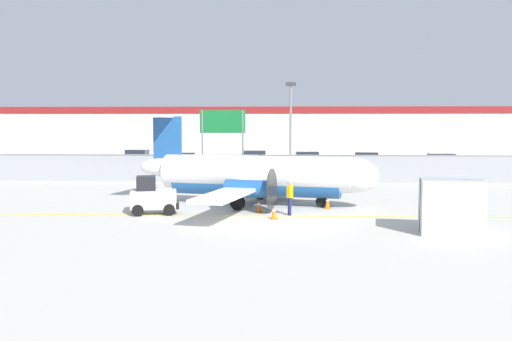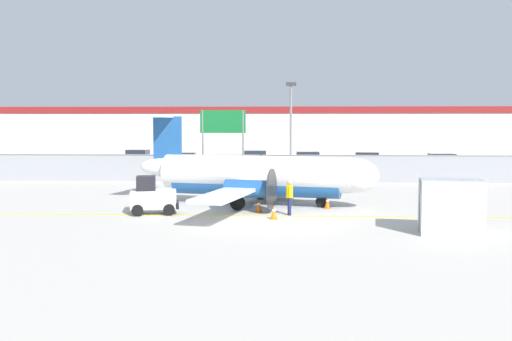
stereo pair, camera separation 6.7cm
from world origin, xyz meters
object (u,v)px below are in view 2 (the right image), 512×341
Objects in this scene: baggage_tug at (152,197)px; cargo_container at (451,206)px; traffic_cone_near_right at (259,206)px; parked_car_3 at (309,160)px; traffic_cone_near_left at (327,203)px; commuter_airplane at (259,176)px; parked_car_0 at (139,157)px; parked_car_1 at (183,161)px; highway_sign at (223,127)px; traffic_cone_far_left at (274,213)px; parked_car_5 at (443,162)px; parked_car_4 at (368,161)px; apron_light_pole at (291,126)px; ground_crew_worker at (289,196)px; parked_car_2 at (256,158)px.

cargo_container is (13.18, -4.32, 0.24)m from baggage_tug.
traffic_cone_near_right is 28.15m from parked_car_3.
traffic_cone_near_right is at bearing -100.16° from parked_car_3.
traffic_cone_near_left is at bearing -92.95° from parked_car_3.
parked_car_0 is at bearing 129.27° from commuter_airplane.
parked_car_1 is 10.67m from highway_sign.
commuter_airplane reaches higher than traffic_cone_near_right.
parked_car_5 reaches higher than traffic_cone_far_left.
highway_sign is at bearing 103.05° from traffic_cone_far_left.
baggage_tug is 31.35m from parked_car_4.
apron_light_pole is (-1.79, 9.84, 3.99)m from traffic_cone_near_left.
cargo_container is 0.37× the size of apron_light_pole.
parked_car_1 reaches higher than traffic_cone_near_left.
parked_car_0 is at bearing 125.41° from highway_sign.
commuter_airplane reaches higher than traffic_cone_far_left.
parked_car_4 is at bearing 63.91° from apron_light_pole.
traffic_cone_far_left is 0.15× the size of parked_car_1.
parked_car_1 is at bearing -74.51° from ground_crew_worker.
cargo_container is 7.93m from traffic_cone_near_left.
apron_light_pole reaches higher than parked_car_5.
parked_car_3 is 0.98× the size of parked_car_4.
baggage_tug is 0.93× the size of cargo_container.
traffic_cone_near_left is at bearing 21.38° from traffic_cone_near_right.
highway_sign reaches higher than commuter_airplane.
parked_car_1 is (-11.85, 24.09, 0.58)m from traffic_cone_near_left.
traffic_cone_near_left is 4.44m from traffic_cone_far_left.
apron_light_pole reaches higher than traffic_cone_near_right.
cargo_container reaches higher than ground_crew_worker.
ground_crew_worker and parked_car_0 have the same top height.
highway_sign reaches higher than traffic_cone_near_left.
ground_crew_worker reaches higher than traffic_cone_near_right.
commuter_airplane reaches higher than parked_car_2.
baggage_tug is at bearing -95.51° from highway_sign.
apron_light_pole is (-6.24, 16.36, 3.20)m from cargo_container.
parked_car_4 is 6.86m from parked_car_5.
cargo_container is at bearing -22.90° from traffic_cone_far_left.
parked_car_0 is at bearing 120.43° from traffic_cone_near_left.
parked_car_3 is (3.76, 27.89, 0.58)m from traffic_cone_near_right.
parked_car_2 reaches higher than traffic_cone_near_right.
commuter_airplane reaches higher than parked_car_1.
traffic_cone_near_left is 26.86m from parked_car_1.
baggage_tug is 6.72m from ground_crew_worker.
ground_crew_worker is 0.23× the size of apron_light_pole.
traffic_cone_near_left is at bearing -5.40° from commuter_airplane.
ground_crew_worker is (1.60, -3.44, -0.65)m from commuter_airplane.
apron_light_pole is (-14.20, -13.53, 3.41)m from parked_car_5.
traffic_cone_near_right is at bearing 156.43° from cargo_container.
parked_car_4 is (8.64, 29.00, 0.58)m from traffic_cone_far_left.
cargo_container is 4.20× the size of traffic_cone_far_left.
baggage_tug is 0.34× the size of apron_light_pole.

